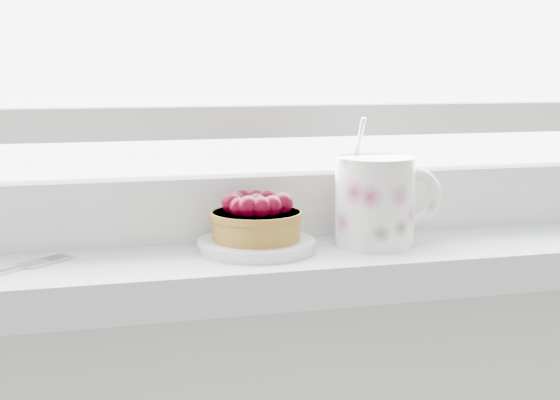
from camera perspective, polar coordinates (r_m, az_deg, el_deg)
name	(u,v)px	position (r m, az deg, el deg)	size (l,w,h in m)	color
saucer	(256,245)	(0.82, -1.73, -3.33)	(0.12, 0.12, 0.01)	white
raspberry_tart	(256,218)	(0.81, -1.75, -1.33)	(0.10, 0.10, 0.05)	brown
floral_mug	(378,199)	(0.84, 7.15, 0.04)	(0.12, 0.09, 0.14)	silver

